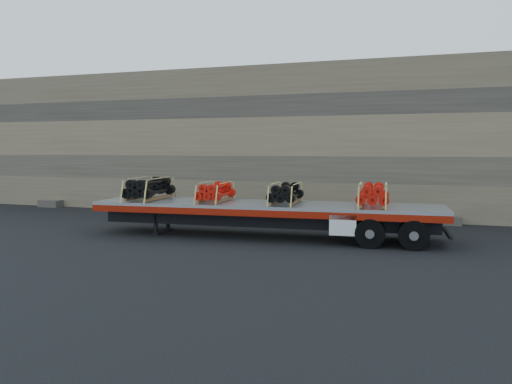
# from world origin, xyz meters

# --- Properties ---
(ground) EXTENTS (120.00, 120.00, 0.00)m
(ground) POSITION_xyz_m (0.00, 0.00, 0.00)
(ground) COLOR black
(ground) RESTS_ON ground
(rock_wall) EXTENTS (44.00, 3.00, 7.00)m
(rock_wall) POSITION_xyz_m (0.00, 6.50, 3.50)
(rock_wall) COLOR #7A6B54
(rock_wall) RESTS_ON ground
(trailer) EXTENTS (12.40, 3.16, 1.23)m
(trailer) POSITION_xyz_m (0.74, -0.48, 0.61)
(trailer) COLOR #ACAFB4
(trailer) RESTS_ON ground
(bundle_front) EXTENTS (1.27, 2.31, 0.79)m
(bundle_front) POSITION_xyz_m (-3.71, -0.77, 1.62)
(bundle_front) COLOR black
(bundle_front) RESTS_ON trailer
(bundle_midfront) EXTENTS (1.07, 1.95, 0.67)m
(bundle_midfront) POSITION_xyz_m (-1.09, -0.60, 1.56)
(bundle_midfront) COLOR red
(bundle_midfront) RESTS_ON trailer
(bundle_midrear) EXTENTS (1.09, 1.99, 0.68)m
(bundle_midrear) POSITION_xyz_m (1.49, -0.43, 1.57)
(bundle_midrear) COLOR black
(bundle_midrear) RESTS_ON trailer
(bundle_rear) EXTENTS (1.16, 2.11, 0.73)m
(bundle_rear) POSITION_xyz_m (4.45, -0.23, 1.59)
(bundle_rear) COLOR red
(bundle_rear) RESTS_ON trailer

